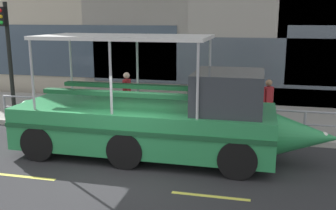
% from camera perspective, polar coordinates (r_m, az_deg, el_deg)
% --- Properties ---
extents(ground_plane, '(120.00, 120.00, 0.00)m').
position_cam_1_polar(ground_plane, '(10.68, -6.00, -9.19)').
color(ground_plane, '#2B2B2D').
extents(sidewalk, '(32.00, 4.80, 0.18)m').
position_cam_1_polar(sidewalk, '(15.79, 0.71, -1.48)').
color(sidewalk, '#99968E').
rests_on(sidewalk, ground_plane).
extents(curb_edge, '(32.00, 0.18, 0.18)m').
position_cam_1_polar(curb_edge, '(13.46, -1.63, -4.03)').
color(curb_edge, '#B2ADA3').
rests_on(curb_edge, ground_plane).
extents(lane_centreline, '(25.80, 0.12, 0.01)m').
position_cam_1_polar(lane_centreline, '(9.69, -8.30, -11.63)').
color(lane_centreline, '#DBD64C').
rests_on(lane_centreline, ground_plane).
extents(curb_guardrail, '(12.69, 0.09, 0.88)m').
position_cam_1_polar(curb_guardrail, '(13.57, -0.81, -0.95)').
color(curb_guardrail, '#9EA0A8').
rests_on(curb_guardrail, sidewalk).
extents(traffic_light_pole, '(0.24, 0.46, 4.36)m').
position_cam_1_polar(traffic_light_pole, '(16.49, -22.42, 7.78)').
color(traffic_light_pole, black).
rests_on(traffic_light_pole, sidewalk).
extents(duck_tour_boat, '(9.24, 2.65, 3.48)m').
position_cam_1_polar(duck_tour_boat, '(11.22, -0.88, -2.10)').
color(duck_tour_boat, '#2D9351').
rests_on(duck_tour_boat, ground_plane).
extents(pedestrian_near_bow, '(0.37, 0.37, 1.69)m').
position_cam_1_polar(pedestrian_near_bow, '(14.04, 14.45, 0.94)').
color(pedestrian_near_bow, black).
rests_on(pedestrian_near_bow, sidewalk).
extents(pedestrian_mid_left, '(0.49, 0.24, 1.72)m').
position_cam_1_polar(pedestrian_mid_left, '(13.90, 3.68, 1.29)').
color(pedestrian_mid_left, black).
rests_on(pedestrian_mid_left, sidewalk).
extents(pedestrian_mid_right, '(0.24, 0.51, 1.78)m').
position_cam_1_polar(pedestrian_mid_right, '(14.81, -6.05, 2.09)').
color(pedestrian_mid_right, '#1E2338').
rests_on(pedestrian_mid_right, sidewalk).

